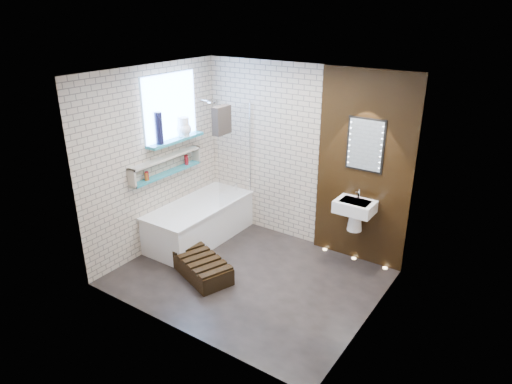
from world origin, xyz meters
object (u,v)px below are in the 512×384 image
Objects in this scene: walnut_step at (199,266)px; led_mirror at (365,145)px; bathtub at (200,221)px; bath_screen at (235,155)px; washbasin at (355,211)px.

led_mirror is at bearing 44.67° from walnut_step.
led_mirror reaches higher than bathtub.
led_mirror is (1.82, 0.34, 0.37)m from bath_screen.
walnut_step is at bearing -138.44° from washbasin.
washbasin is 0.88m from led_mirror.
bath_screen is 1.89m from washbasin.
led_mirror is at bearing 19.78° from bathtub.
bath_screen is at bearing 102.78° from walnut_step.
washbasin is 0.57× the size of walnut_step.
bath_screen reaches higher than bathtub.
bath_screen is 2.41× the size of washbasin.
washbasin is at bearing 5.78° from bath_screen.
bath_screen is 1.38× the size of walnut_step.
bathtub is 1.24× the size of bath_screen.
washbasin reaches higher than bathtub.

